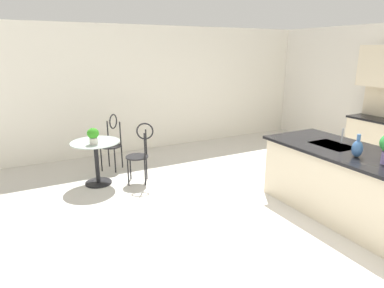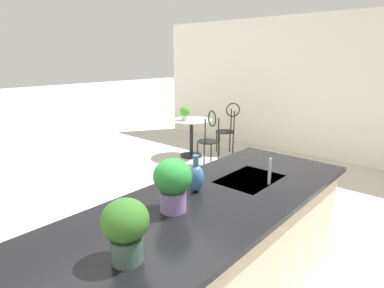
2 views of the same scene
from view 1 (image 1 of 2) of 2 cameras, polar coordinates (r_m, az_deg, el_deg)
ground_plane at (r=4.57m, az=17.26°, el=-13.54°), size 40.00×40.00×0.00m
wall_left_window at (r=7.62m, az=-5.13°, el=9.57°), size 0.12×7.80×2.70m
kitchen_island at (r=4.82m, az=27.51°, el=-6.99°), size 2.80×1.06×0.92m
bistro_table at (r=5.73m, az=-16.15°, el=-2.44°), size 0.80×0.80×0.74m
chair_near_window at (r=6.36m, az=-13.64°, el=0.76°), size 0.54×0.54×1.04m
chair_by_island at (r=5.59m, az=-8.95°, el=-1.07°), size 0.50×0.52×1.04m
sink_faucet at (r=5.09m, az=24.51°, el=1.29°), size 0.02×0.02×0.22m
potted_plant_on_table at (r=5.47m, az=-16.71°, el=1.50°), size 0.19×0.19×0.26m
vase_on_counter at (r=4.53m, az=26.63°, el=-0.67°), size 0.13×0.13×0.29m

